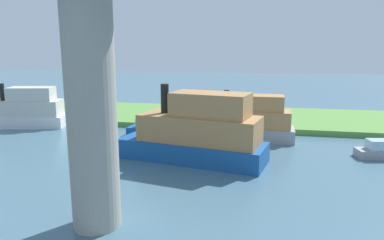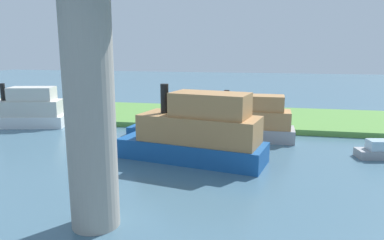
{
  "view_description": "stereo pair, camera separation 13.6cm",
  "coord_description": "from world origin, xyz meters",
  "views": [
    {
      "loc": [
        -7.54,
        32.18,
        7.56
      ],
      "look_at": [
        -1.98,
        5.0,
        2.0
      ],
      "focal_mm": 33.94,
      "sensor_mm": 36.0,
      "label": 1
    },
    {
      "loc": [
        -7.67,
        32.15,
        7.56
      ],
      "look_at": [
        -1.98,
        5.0,
        2.0
      ],
      "focal_mm": 33.94,
      "sensor_mm": 36.0,
      "label": 2
    }
  ],
  "objects": [
    {
      "name": "person_on_bank",
      "position": [
        0.24,
        -1.05,
        1.2
      ],
      "size": [
        0.4,
        0.4,
        1.39
      ],
      "color": "#2D334C",
      "rests_on": "grassy_bank"
    },
    {
      "name": "riverboat_paddlewheel",
      "position": [
        -6.24,
        2.24,
        1.52
      ],
      "size": [
        8.03,
        2.74,
        4.09
      ],
      "color": "#99999E",
      "rests_on": "ground"
    },
    {
      "name": "mooring_post",
      "position": [
        -3.01,
        -0.78,
        0.88
      ],
      "size": [
        0.2,
        0.2,
        0.76
      ],
      "primitive_type": "cylinder",
      "color": "brown",
      "rests_on": "grassy_bank"
    },
    {
      "name": "grassy_bank",
      "position": [
        0.0,
        -6.0,
        0.25
      ],
      "size": [
        80.0,
        12.0,
        0.5
      ],
      "primitive_type": "cube",
      "color": "#5B9342",
      "rests_on": "ground"
    },
    {
      "name": "bridge_pylon",
      "position": [
        -0.61,
        18.75,
        5.24
      ],
      "size": [
        2.04,
        2.04,
        10.48
      ],
      "primitive_type": "cylinder",
      "color": "#9E998E",
      "rests_on": "ground"
    },
    {
      "name": "houseboat_blue",
      "position": [
        2.08,
        2.62,
        0.54
      ],
      "size": [
        4.73,
        2.19,
        1.52
      ],
      "color": "#195199",
      "rests_on": "ground"
    },
    {
      "name": "ground_plane",
      "position": [
        0.0,
        0.0,
        0.0
      ],
      "size": [
        160.0,
        160.0,
        0.0
      ],
      "primitive_type": "plane",
      "color": "#476B7F"
    },
    {
      "name": "motorboat_white",
      "position": [
        -15.71,
        5.67,
        0.46
      ],
      "size": [
        4.02,
        2.06,
        1.28
      ],
      "color": "#99999E",
      "rests_on": "ground"
    },
    {
      "name": "motorboat_red",
      "position": [
        15.28,
        1.6,
        1.56
      ],
      "size": [
        8.64,
        4.59,
        4.2
      ],
      "color": "white",
      "rests_on": "ground"
    },
    {
      "name": "skiff_small",
      "position": [
        -3.07,
        8.83,
        1.9
      ],
      "size": [
        10.48,
        5.21,
        5.12
      ],
      "color": "#195199",
      "rests_on": "ground"
    }
  ]
}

